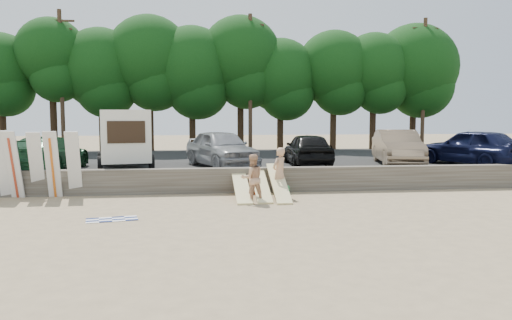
% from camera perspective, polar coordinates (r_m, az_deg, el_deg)
% --- Properties ---
extents(ground, '(120.00, 120.00, 0.00)m').
position_cam_1_polar(ground, '(17.37, -1.67, -5.23)').
color(ground, tan).
rests_on(ground, ground).
extents(seawall, '(44.00, 0.50, 1.00)m').
position_cam_1_polar(seawall, '(20.25, -2.42, -2.31)').
color(seawall, '#6B6356').
rests_on(seawall, ground).
extents(parking_lot, '(44.00, 14.50, 0.70)m').
position_cam_1_polar(parking_lot, '(27.70, -3.57, -0.59)').
color(parking_lot, '#282828').
rests_on(parking_lot, ground).
extents(treeline, '(33.65, 6.14, 9.21)m').
position_cam_1_polar(treeline, '(34.77, -2.60, 10.70)').
color(treeline, '#382616').
rests_on(treeline, parking_lot).
extents(utility_poles, '(25.80, 0.26, 9.00)m').
position_cam_1_polar(utility_poles, '(33.28, -0.66, 9.14)').
color(utility_poles, '#473321').
rests_on(utility_poles, parking_lot).
extents(box_trailer, '(2.98, 4.47, 2.65)m').
position_cam_1_polar(box_trailer, '(23.77, -14.84, 2.72)').
color(box_trailer, white).
rests_on(box_trailer, parking_lot).
extents(car_1, '(2.72, 5.44, 1.52)m').
position_cam_1_polar(car_1, '(23.54, -22.64, 0.70)').
color(car_1, '#173F24').
rests_on(car_1, parking_lot).
extents(car_2, '(3.73, 5.54, 1.75)m').
position_cam_1_polar(car_2, '(23.35, -3.99, 1.34)').
color(car_2, gray).
rests_on(car_2, parking_lot).
extents(car_3, '(1.99, 4.68, 1.58)m').
position_cam_1_polar(car_3, '(24.11, 5.90, 1.24)').
color(car_3, black).
rests_on(car_3, parking_lot).
extents(car_4, '(2.82, 5.42, 1.70)m').
position_cam_1_polar(car_4, '(25.44, 15.86, 1.41)').
color(car_4, '#846D54').
rests_on(car_4, parking_lot).
extents(car_5, '(4.05, 5.61, 1.77)m').
position_cam_1_polar(car_5, '(26.20, 23.47, 1.37)').
color(car_5, black).
rests_on(car_5, parking_lot).
extents(surfboard_upright_1, '(0.51, 0.53, 2.57)m').
position_cam_1_polar(surfboard_upright_1, '(20.96, -26.81, -0.45)').
color(surfboard_upright_1, silver).
rests_on(surfboard_upright_1, ground).
extents(surfboard_upright_2, '(0.59, 0.70, 2.55)m').
position_cam_1_polar(surfboard_upright_2, '(20.74, -26.00, -0.50)').
color(surfboard_upright_2, silver).
rests_on(surfboard_upright_2, ground).
extents(surfboard_upright_3, '(0.56, 0.83, 2.51)m').
position_cam_1_polar(surfboard_upright_3, '(20.62, -23.81, -0.50)').
color(surfboard_upright_3, silver).
rests_on(surfboard_upright_3, ground).
extents(surfboard_upright_4, '(0.50, 0.67, 2.54)m').
position_cam_1_polar(surfboard_upright_4, '(20.27, -22.23, -0.49)').
color(surfboard_upright_4, silver).
rests_on(surfboard_upright_4, ground).
extents(surfboard_upright_5, '(0.53, 0.76, 2.52)m').
position_cam_1_polar(surfboard_upright_5, '(20.19, -20.11, -0.47)').
color(surfboard_upright_5, silver).
rests_on(surfboard_upright_5, ground).
extents(surfboard_low_0, '(0.56, 2.91, 0.86)m').
position_cam_1_polar(surfboard_low_0, '(18.81, -1.67, -3.11)').
color(surfboard_low_0, '#F6E49B').
rests_on(surfboard_low_0, ground).
extents(surfboard_low_1, '(0.56, 2.87, 1.01)m').
position_cam_1_polar(surfboard_low_1, '(18.94, 0.52, -2.82)').
color(surfboard_low_1, '#F6E49B').
rests_on(surfboard_low_1, ground).
extents(surfboard_low_2, '(0.56, 2.81, 1.19)m').
position_cam_1_polar(surfboard_low_2, '(18.80, 2.60, -2.61)').
color(surfboard_low_2, '#F6E49B').
rests_on(surfboard_low_2, ground).
extents(beachgoer_a, '(0.81, 0.81, 1.90)m').
position_cam_1_polar(beachgoer_a, '(19.12, 2.67, -1.41)').
color(beachgoer_a, tan).
rests_on(beachgoer_a, ground).
extents(beachgoer_b, '(0.96, 0.81, 1.74)m').
position_cam_1_polar(beachgoer_b, '(17.88, -0.43, -2.10)').
color(beachgoer_b, tan).
rests_on(beachgoer_b, ground).
extents(cooler, '(0.40, 0.33, 0.32)m').
position_cam_1_polar(cooler, '(19.94, 3.22, -3.42)').
color(cooler, '#268D46').
rests_on(cooler, ground).
extents(gear_bag, '(0.31, 0.26, 0.22)m').
position_cam_1_polar(gear_bag, '(19.80, 0.25, -3.62)').
color(gear_bag, '#D84419').
rests_on(gear_bag, ground).
extents(beach_towel, '(1.76, 1.76, 0.00)m').
position_cam_1_polar(beach_towel, '(15.72, -16.14, -6.53)').
color(beach_towel, white).
rests_on(beach_towel, ground).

